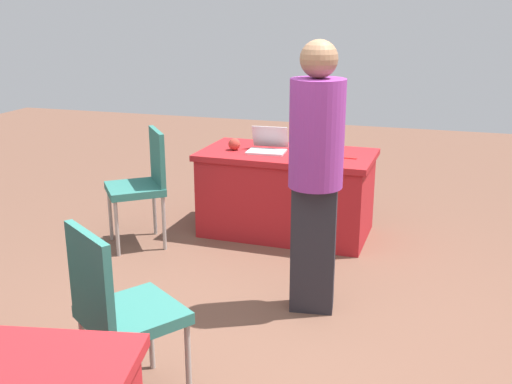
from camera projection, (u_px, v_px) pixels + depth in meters
ground_plane at (276, 348)px, 3.53m from camera, size 14.40×14.40×0.00m
table_foreground at (287, 193)px, 5.26m from camera, size 1.50×0.83×0.73m
chair_tucked_left at (143, 180)px, 4.95m from camera, size 0.62×0.62×0.97m
chair_aisle at (118, 306)px, 2.88m from camera, size 0.61×0.61×0.95m
person_attendee_standing at (316, 166)px, 3.72m from camera, size 0.38×0.38×1.74m
laptop_silver at (268, 147)px, 5.16m from camera, size 0.33×0.31×0.21m
yarn_ball at (234, 144)px, 5.21m from camera, size 0.10×0.10×0.10m
scissors_red at (346, 158)px, 4.94m from camera, size 0.18×0.05×0.01m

